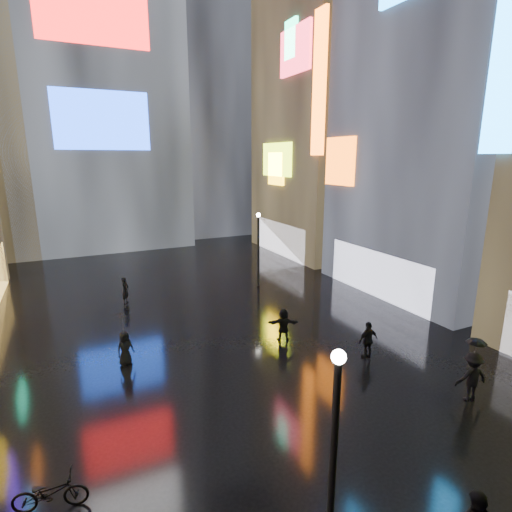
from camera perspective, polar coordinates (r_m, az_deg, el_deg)
ground at (r=24.61m, az=-8.15°, el=-7.29°), size 140.00×140.00×0.00m
building_right_mid at (r=30.21m, az=26.40°, el=24.31°), size 10.28×13.70×30.00m
building_right_far at (r=39.53m, az=10.35°, el=21.15°), size 10.28×12.00×28.00m
tower_main at (r=47.68m, az=-23.04°, el=27.67°), size 16.00×14.20×42.00m
tower_flank_right at (r=51.13m, az=-8.04°, el=22.95°), size 12.00×12.00×34.00m
lamp_near at (r=9.34m, az=11.03°, el=-25.45°), size 0.30×0.30×5.20m
lamp_far at (r=27.54m, az=0.35°, el=1.54°), size 0.30×0.30×5.20m
pedestrian_2 at (r=17.38m, az=28.43°, el=-14.91°), size 1.36×1.00×1.89m
pedestrian_3 at (r=18.97m, az=15.72°, el=-11.50°), size 1.02×0.43×1.73m
pedestrian_4 at (r=18.68m, az=-18.19°, el=-12.42°), size 0.88×0.73×1.54m
pedestrian_5 at (r=19.97m, az=3.93°, el=-9.77°), size 1.61×1.04×1.66m
pedestrian_6 at (r=26.15m, az=-18.16°, el=-4.68°), size 0.67×0.71×1.64m
umbrella_1 at (r=16.84m, az=28.93°, el=-11.15°), size 0.95×0.95×0.61m
umbrella_2 at (r=18.19m, az=-18.48°, el=-8.97°), size 1.17×1.18×0.89m
bicycle at (r=12.99m, az=-27.34°, el=-27.84°), size 1.96×1.05×0.98m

